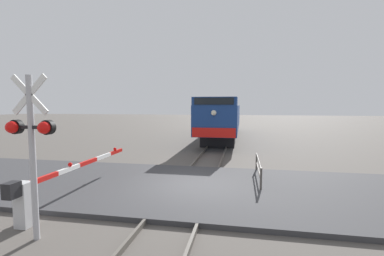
# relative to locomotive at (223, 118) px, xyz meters

# --- Properties ---
(ground_plane) EXTENTS (160.00, 160.00, 0.00)m
(ground_plane) POSITION_rel_locomotive_xyz_m (0.00, -16.28, -1.97)
(ground_plane) COLOR #514C47
(rail_track_left) EXTENTS (0.08, 80.00, 0.15)m
(rail_track_left) POSITION_rel_locomotive_xyz_m (-0.72, -16.28, -1.90)
(rail_track_left) COLOR #59544C
(rail_track_left) RESTS_ON ground_plane
(rail_track_right) EXTENTS (0.08, 80.00, 0.15)m
(rail_track_right) POSITION_rel_locomotive_xyz_m (0.72, -16.28, -1.90)
(rail_track_right) COLOR #59544C
(rail_track_right) RESTS_ON ground_plane
(road_surface) EXTENTS (36.00, 6.36, 0.16)m
(road_surface) POSITION_rel_locomotive_xyz_m (0.00, -16.28, -1.89)
(road_surface) COLOR #38383A
(road_surface) RESTS_ON ground_plane
(locomotive) EXTENTS (3.07, 17.76, 3.78)m
(locomotive) POSITION_rel_locomotive_xyz_m (0.00, 0.00, 0.00)
(locomotive) COLOR black
(locomotive) RESTS_ON ground_plane
(crossing_signal) EXTENTS (1.18, 0.33, 3.93)m
(crossing_signal) POSITION_rel_locomotive_xyz_m (-2.99, -20.73, 0.46)
(crossing_signal) COLOR #ADADB2
(crossing_signal) RESTS_ON ground_plane
(crossing_gate) EXTENTS (0.36, 6.34, 1.31)m
(crossing_gate) POSITION_rel_locomotive_xyz_m (-3.79, -19.33, -1.14)
(crossing_gate) COLOR silver
(crossing_gate) RESTS_ON ground_plane
(guard_railing) EXTENTS (0.08, 3.08, 0.95)m
(guard_railing) POSITION_rel_locomotive_xyz_m (2.54, -14.79, -1.34)
(guard_railing) COLOR #4C4742
(guard_railing) RESTS_ON ground_plane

